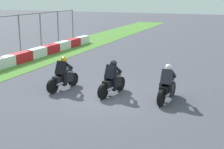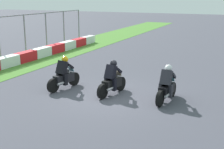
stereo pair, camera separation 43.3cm
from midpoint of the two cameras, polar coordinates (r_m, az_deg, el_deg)
ground_plane at (r=13.40m, az=-1.30°, el=-3.99°), size 120.00×120.00×0.00m
rider_lane_a at (r=12.83m, az=9.05°, el=-2.10°), size 2.04×0.56×1.51m
rider_lane_b at (r=13.47m, az=-0.93°, el=-1.12°), size 2.03×0.61×1.51m
rider_lane_c at (r=14.40m, az=-9.79°, el=-0.30°), size 2.03×0.61×1.51m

